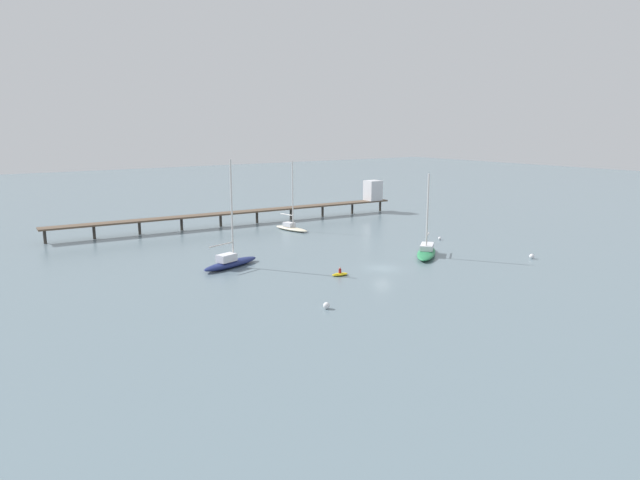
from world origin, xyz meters
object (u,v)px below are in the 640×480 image
sailboat_green (426,251)px  mooring_buoy_far (532,256)px  mooring_buoy_outer (440,238)px  dinghy_yellow (340,274)px  pier (295,203)px  sailboat_cream (291,226)px  mooring_buoy_inner (327,306)px  sailboat_navy (230,261)px

sailboat_green → mooring_buoy_far: bearing=-41.9°
mooring_buoy_outer → sailboat_green: bearing=-145.2°
sailboat_green → mooring_buoy_outer: (10.56, 7.34, -0.47)m
dinghy_yellow → mooring_buoy_outer: dinghy_yellow is taller
pier → mooring_buoy_outer: pier is taller
sailboat_cream → mooring_buoy_inner: bearing=-117.5°
sailboat_green → mooring_buoy_inner: sailboat_green is taller
sailboat_cream → mooring_buoy_inner: sailboat_cream is taller
mooring_buoy_outer → mooring_buoy_inner: bearing=-152.7°
dinghy_yellow → mooring_buoy_inner: size_ratio=3.23×
pier → mooring_buoy_far: bearing=-79.6°
pier → sailboat_green: (-2.14, -39.61, -2.56)m
dinghy_yellow → sailboat_navy: bearing=128.4°
sailboat_cream → mooring_buoy_outer: 27.15m
sailboat_cream → pier: bearing=54.0°
sailboat_navy → mooring_buoy_far: sailboat_navy is taller
dinghy_yellow → mooring_buoy_inner: dinghy_yellow is taller
mooring_buoy_inner → mooring_buoy_far: (38.02, 1.81, -0.01)m
sailboat_navy → mooring_buoy_far: size_ratio=20.91×
dinghy_yellow → sailboat_green: bearing=5.8°
sailboat_cream → dinghy_yellow: bearing=-111.2°
mooring_buoy_far → sailboat_green: bearing=138.1°
sailboat_cream → mooring_buoy_far: sailboat_cream is taller
sailboat_cream → sailboat_navy: bearing=-138.9°
mooring_buoy_outer → sailboat_cream: bearing=125.8°
pier → sailboat_cream: bearing=-126.0°
sailboat_green → mooring_buoy_inner: size_ratio=16.90×
sailboat_navy → dinghy_yellow: bearing=-51.6°
sailboat_navy → mooring_buoy_outer: (37.59, -3.05, -0.60)m
sailboat_navy → dinghy_yellow: size_ratio=6.27×
dinghy_yellow → mooring_buoy_far: size_ratio=3.34×
mooring_buoy_far → mooring_buoy_outer: 17.46m
sailboat_navy → mooring_buoy_outer: 37.72m
pier → mooring_buoy_inner: bearing=-119.3°
dinghy_yellow → mooring_buoy_inner: bearing=-132.7°
pier → mooring_buoy_inner: 59.17m
mooring_buoy_inner → mooring_buoy_far: size_ratio=1.03×
sailboat_navy → mooring_buoy_inner: bearing=-89.3°
pier → mooring_buoy_outer: 33.49m
pier → dinghy_yellow: size_ratio=30.37×
mooring_buoy_outer → mooring_buoy_far: bearing=-87.7°
dinghy_yellow → mooring_buoy_outer: (27.95, 9.12, 0.04)m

